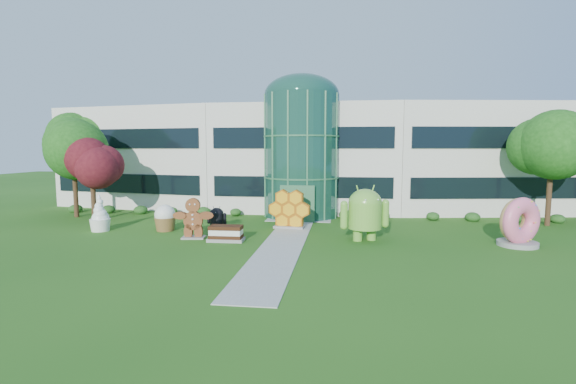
% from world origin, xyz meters
% --- Properties ---
extents(ground, '(140.00, 140.00, 0.00)m').
position_xyz_m(ground, '(0.00, 0.00, 0.00)').
color(ground, '#215114').
rests_on(ground, ground).
extents(building, '(46.00, 15.00, 9.30)m').
position_xyz_m(building, '(0.00, 18.00, 4.65)').
color(building, beige).
rests_on(building, ground).
extents(atrium, '(6.00, 6.00, 9.80)m').
position_xyz_m(atrium, '(0.00, 12.00, 4.90)').
color(atrium, '#194738').
rests_on(atrium, ground).
extents(walkway, '(2.40, 20.00, 0.04)m').
position_xyz_m(walkway, '(0.00, 2.00, 0.02)').
color(walkway, '#9E9E93').
rests_on(walkway, ground).
extents(tree_red, '(4.00, 4.00, 6.00)m').
position_xyz_m(tree_red, '(-15.50, 7.50, 3.00)').
color(tree_red, '#3F0C14').
rests_on(tree_red, ground).
extents(trees_backdrop, '(52.00, 8.00, 8.40)m').
position_xyz_m(trees_backdrop, '(0.00, 13.00, 4.20)').
color(trees_backdrop, '#184A12').
rests_on(trees_backdrop, ground).
extents(android_green, '(3.82, 3.21, 3.68)m').
position_xyz_m(android_green, '(4.72, 3.36, 1.84)').
color(android_green, '#6CB038').
rests_on(android_green, ground).
extents(android_black, '(1.74, 1.36, 1.76)m').
position_xyz_m(android_black, '(-5.18, 5.51, 0.88)').
color(android_black, black).
rests_on(android_black, ground).
extents(donut, '(3.02, 2.49, 2.84)m').
position_xyz_m(donut, '(13.31, 3.07, 1.42)').
color(donut, '#FE6088').
rests_on(donut, ground).
extents(gingerbread, '(2.86, 1.40, 2.54)m').
position_xyz_m(gingerbread, '(-5.75, 2.57, 1.27)').
color(gingerbread, maroon).
rests_on(gingerbread, ground).
extents(ice_cream_sandwich, '(2.16, 1.12, 0.95)m').
position_xyz_m(ice_cream_sandwich, '(-3.53, 2.03, 0.48)').
color(ice_cream_sandwich, black).
rests_on(ice_cream_sandwich, ground).
extents(honeycomb, '(3.22, 1.49, 2.44)m').
position_xyz_m(honeycomb, '(-0.28, 6.61, 1.22)').
color(honeycomb, '#F2A518').
rests_on(honeycomb, ground).
extents(froyo, '(1.57, 1.57, 2.46)m').
position_xyz_m(froyo, '(-12.80, 3.94, 1.23)').
color(froyo, white).
rests_on(froyo, ground).
extents(cupcake, '(1.82, 1.82, 1.79)m').
position_xyz_m(cupcake, '(-8.48, 4.58, 0.89)').
color(cupcake, white).
rests_on(cupcake, ground).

